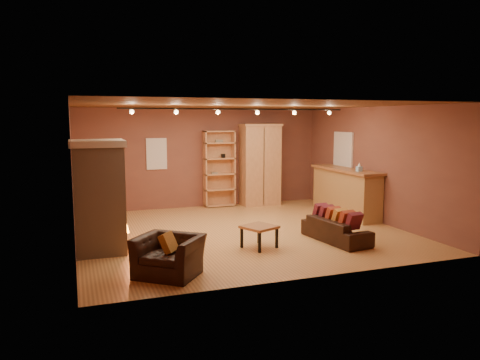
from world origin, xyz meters
name	(u,v)px	position (x,y,z in m)	size (l,w,h in m)	color
floor	(241,232)	(0.00, 0.00, 0.00)	(7.00, 7.00, 0.00)	#B0753E
ceiling	(241,105)	(0.00, 0.00, 2.80)	(7.00, 7.00, 0.00)	brown
back_wall	(202,158)	(0.00, 3.25, 1.40)	(7.00, 0.02, 2.80)	brown
left_wall	(72,176)	(-3.50, 0.00, 1.40)	(0.02, 6.50, 2.80)	brown
right_wall	(375,164)	(3.50, 0.00, 1.40)	(0.02, 6.50, 2.80)	brown
fireplace	(99,197)	(-3.04, -0.60, 1.06)	(1.01, 0.98, 2.12)	tan
back_window	(157,154)	(-1.30, 3.23, 1.55)	(0.56, 0.04, 0.86)	white
bookcase	(219,168)	(0.45, 3.13, 1.10)	(0.89, 0.35, 2.17)	tan
armoire	(260,164)	(1.66, 2.95, 1.18)	(1.16, 0.66, 2.36)	tan
bar_counter	(346,192)	(3.20, 0.80, 0.62)	(0.67, 2.56, 1.22)	tan
tissue_box	(359,168)	(3.15, 0.15, 1.31)	(0.13, 0.13, 0.23)	#91C2E9
right_window	(343,150)	(3.47, 1.40, 1.65)	(0.05, 0.90, 1.00)	white
loveseat	(336,225)	(1.57, -1.42, 0.35)	(0.66, 1.67, 0.71)	black
armchair	(169,249)	(-2.09, -2.37, 0.43)	(1.18, 1.12, 0.86)	black
coffee_table	(259,229)	(-0.11, -1.36, 0.38)	(0.77, 0.77, 0.44)	#9C6238
track_rail	(238,111)	(0.00, 0.20, 2.69)	(5.20, 0.09, 0.13)	black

